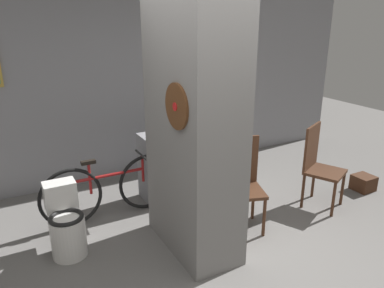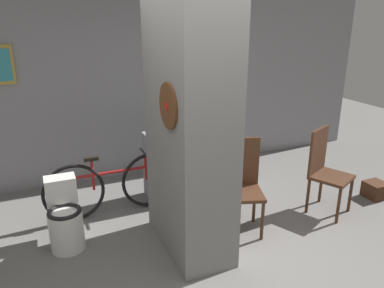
{
  "view_description": "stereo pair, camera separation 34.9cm",
  "coord_description": "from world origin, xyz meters",
  "views": [
    {
      "loc": [
        -1.55,
        -2.42,
        2.27
      ],
      "look_at": [
        0.27,
        0.96,
        0.95
      ],
      "focal_mm": 35.0,
      "sensor_mm": 36.0,
      "label": 1
    },
    {
      "loc": [
        -1.24,
        -2.57,
        2.27
      ],
      "look_at": [
        0.27,
        0.96,
        0.95
      ],
      "focal_mm": 35.0,
      "sensor_mm": 36.0,
      "label": 2
    }
  ],
  "objects": [
    {
      "name": "chair_near_pillar",
      "position": [
        0.71,
        0.64,
        0.55
      ],
      "size": [
        0.54,
        0.54,
        1.03
      ],
      "rotation": [
        0.0,
        0.0,
        -0.33
      ],
      "color": "#422616",
      "rests_on": "ground_plane"
    },
    {
      "name": "floor_crate",
      "position": [
        2.72,
        0.57,
        0.1
      ],
      "size": [
        0.26,
        0.26,
        0.21
      ],
      "color": "#422616",
      "rests_on": "ground_plane"
    },
    {
      "name": "bicycle",
      "position": [
        -0.51,
        1.51,
        0.36
      ],
      "size": [
        1.61,
        0.42,
        0.75
      ],
      "color": "black",
      "rests_on": "ground_plane"
    },
    {
      "name": "toilet",
      "position": [
        -1.11,
        1.02,
        0.31
      ],
      "size": [
        0.34,
        0.5,
        0.7
      ],
      "color": "white",
      "rests_on": "ground_plane"
    },
    {
      "name": "ground_plane",
      "position": [
        0.0,
        0.0,
        0.0
      ],
      "size": [
        14.0,
        14.0,
        0.0
      ],
      "primitive_type": "plane",
      "color": "slate"
    },
    {
      "name": "counter_shelf",
      "position": [
        0.59,
        1.67,
        0.43
      ],
      "size": [
        1.26,
        0.44,
        0.86
      ],
      "color": "gray",
      "rests_on": "ground_plane"
    },
    {
      "name": "pillar_center",
      "position": [
        0.07,
        0.56,
        1.3
      ],
      "size": [
        0.57,
        1.12,
        2.6
      ],
      "color": "gray",
      "rests_on": "ground_plane"
    },
    {
      "name": "chair_by_doorway",
      "position": [
        1.84,
        0.59,
        0.55
      ],
      "size": [
        0.56,
        0.56,
        1.03
      ],
      "rotation": [
        0.0,
        0.0,
        0.44
      ],
      "color": "#422616",
      "rests_on": "ground_plane"
    },
    {
      "name": "bottle_tall",
      "position": [
        0.62,
        1.63,
        0.98
      ],
      "size": [
        0.08,
        0.08,
        0.32
      ],
      "color": "olive",
      "rests_on": "counter_shelf"
    },
    {
      "name": "wall_back",
      "position": [
        0.0,
        2.63,
        1.3
      ],
      "size": [
        8.0,
        0.09,
        2.6
      ],
      "color": "gray",
      "rests_on": "ground_plane"
    }
  ]
}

